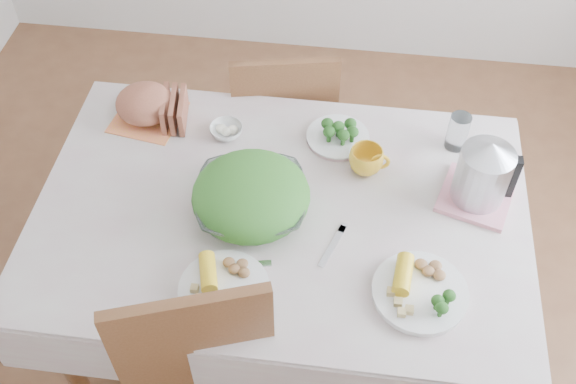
# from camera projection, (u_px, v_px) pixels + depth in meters

# --- Properties ---
(floor) EXTENTS (3.60, 3.60, 0.00)m
(floor) POSITION_uv_depth(u_px,v_px,m) (282.00, 331.00, 2.63)
(floor) COLOR brown
(floor) RESTS_ON ground
(dining_table) EXTENTS (1.40, 0.90, 0.75)m
(dining_table) POSITION_uv_depth(u_px,v_px,m) (282.00, 278.00, 2.35)
(dining_table) COLOR brown
(dining_table) RESTS_ON floor
(tablecloth) EXTENTS (1.50, 1.00, 0.01)m
(tablecloth) POSITION_uv_depth(u_px,v_px,m) (281.00, 210.00, 2.06)
(tablecloth) COLOR beige
(tablecloth) RESTS_ON dining_table
(chair_far) EXTENTS (0.48, 0.48, 0.90)m
(chair_far) POSITION_uv_depth(u_px,v_px,m) (283.00, 117.00, 2.74)
(chair_far) COLOR brown
(chair_far) RESTS_ON floor
(salad_bowl) EXTENTS (0.38, 0.38, 0.08)m
(salad_bowl) POSITION_uv_depth(u_px,v_px,m) (251.00, 200.00, 2.02)
(salad_bowl) COLOR white
(salad_bowl) RESTS_ON tablecloth
(dinner_plate_left) EXTENTS (0.27, 0.27, 0.02)m
(dinner_plate_left) POSITION_uv_depth(u_px,v_px,m) (224.00, 289.00, 1.85)
(dinner_plate_left) COLOR white
(dinner_plate_left) RESTS_ON tablecloth
(dinner_plate_right) EXTENTS (0.36, 0.36, 0.02)m
(dinner_plate_right) POSITION_uv_depth(u_px,v_px,m) (420.00, 293.00, 1.85)
(dinner_plate_right) COLOR white
(dinner_plate_right) RESTS_ON tablecloth
(broccoli_plate) EXTENTS (0.27, 0.27, 0.02)m
(broccoli_plate) POSITION_uv_depth(u_px,v_px,m) (338.00, 137.00, 2.24)
(broccoli_plate) COLOR beige
(broccoli_plate) RESTS_ON tablecloth
(napkin) EXTENTS (0.25, 0.25, 0.00)m
(napkin) POSITION_uv_depth(u_px,v_px,m) (148.00, 117.00, 2.31)
(napkin) COLOR #FF8D50
(napkin) RESTS_ON tablecloth
(bread_loaf) EXTENTS (0.26, 0.25, 0.12)m
(bread_loaf) POSITION_uv_depth(u_px,v_px,m) (145.00, 105.00, 2.27)
(bread_loaf) COLOR brown
(bread_loaf) RESTS_ON napkin
(fruit_bowl) EXTENTS (0.12, 0.12, 0.03)m
(fruit_bowl) POSITION_uv_depth(u_px,v_px,m) (226.00, 131.00, 2.25)
(fruit_bowl) COLOR white
(fruit_bowl) RESTS_ON tablecloth
(yellow_mug) EXTENTS (0.12, 0.12, 0.09)m
(yellow_mug) POSITION_uv_depth(u_px,v_px,m) (366.00, 160.00, 2.12)
(yellow_mug) COLOR yellow
(yellow_mug) RESTS_ON tablecloth
(glass_tumbler) EXTENTS (0.08, 0.08, 0.13)m
(glass_tumbler) POSITION_uv_depth(u_px,v_px,m) (458.00, 132.00, 2.18)
(glass_tumbler) COLOR white
(glass_tumbler) RESTS_ON tablecloth
(pink_tray) EXTENTS (0.26, 0.26, 0.02)m
(pink_tray) POSITION_uv_depth(u_px,v_px,m) (475.00, 196.00, 2.07)
(pink_tray) COLOR pink
(pink_tray) RESTS_ON tablecloth
(electric_kettle) EXTENTS (0.21, 0.21, 0.22)m
(electric_kettle) POSITION_uv_depth(u_px,v_px,m) (484.00, 172.00, 1.99)
(electric_kettle) COLOR #B2B5BA
(electric_kettle) RESTS_ON pink_tray
(fork_left) EXTENTS (0.09, 0.16, 0.00)m
(fork_left) POSITION_uv_depth(u_px,v_px,m) (244.00, 279.00, 1.89)
(fork_left) COLOR silver
(fork_left) RESTS_ON tablecloth
(fork_right) EXTENTS (0.07, 0.16, 0.00)m
(fork_right) POSITION_uv_depth(u_px,v_px,m) (332.00, 246.00, 1.96)
(fork_right) COLOR silver
(fork_right) RESTS_ON tablecloth
(knife) EXTENTS (0.18, 0.06, 0.00)m
(knife) POSITION_uv_depth(u_px,v_px,m) (240.00, 265.00, 1.92)
(knife) COLOR silver
(knife) RESTS_ON tablecloth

